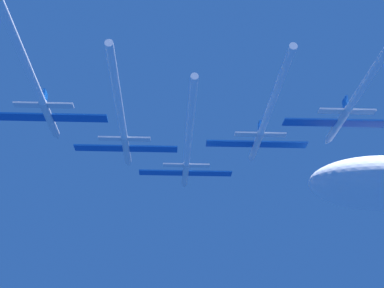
# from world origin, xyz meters

# --- Properties ---
(jet_lead) EXTENTS (15.70, 39.46, 2.60)m
(jet_lead) POSITION_xyz_m (-0.74, -9.44, -0.62)
(jet_lead) COLOR silver
(jet_left_wing) EXTENTS (15.70, 35.87, 2.60)m
(jet_left_wing) POSITION_xyz_m (-10.17, -17.68, -0.44)
(jet_left_wing) COLOR silver
(jet_right_wing) EXTENTS (15.70, 34.42, 2.60)m
(jet_right_wing) POSITION_xyz_m (9.96, -17.30, 0.58)
(jet_right_wing) COLOR silver
(jet_left_outer) EXTENTS (15.70, 38.64, 2.60)m
(jet_left_outer) POSITION_xyz_m (-19.84, -29.46, -0.62)
(jet_left_outer) COLOR silver
(jet_right_outer) EXTENTS (15.70, 34.36, 2.60)m
(jet_right_outer) POSITION_xyz_m (20.09, -26.75, -0.14)
(jet_right_outer) COLOR silver
(cloud_wispy) EXTENTS (23.20, 12.76, 8.12)m
(cloud_wispy) POSITION_xyz_m (30.07, -7.00, -4.47)
(cloud_wispy) COLOR white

